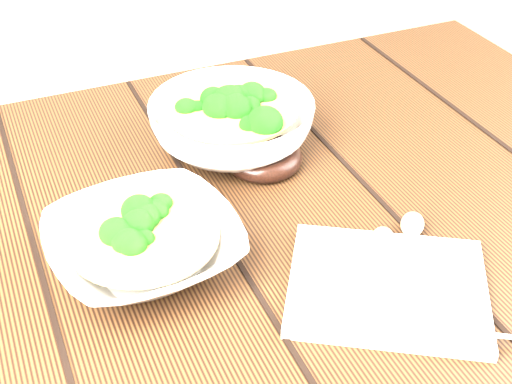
% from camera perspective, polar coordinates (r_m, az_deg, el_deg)
% --- Properties ---
extents(table, '(1.20, 0.80, 0.75)m').
position_cam_1_polar(table, '(0.91, -1.62, -8.52)').
color(table, '#382110').
rests_on(table, ground).
extents(soup_bowl_front, '(0.22, 0.22, 0.06)m').
position_cam_1_polar(soup_bowl_front, '(0.77, -8.94, -4.15)').
color(soup_bowl_front, silver).
rests_on(soup_bowl_front, table).
extents(soup_bowl_back, '(0.23, 0.23, 0.08)m').
position_cam_1_polar(soup_bowl_back, '(0.94, -1.94, 5.54)').
color(soup_bowl_back, silver).
rests_on(soup_bowl_back, table).
extents(trivet, '(0.11, 0.11, 0.02)m').
position_cam_1_polar(trivet, '(0.92, 0.58, 2.80)').
color(trivet, black).
rests_on(trivet, table).
extents(napkin, '(0.26, 0.25, 0.01)m').
position_cam_1_polar(napkin, '(0.75, 10.46, -7.46)').
color(napkin, beige).
rests_on(napkin, table).
extents(spoon_left, '(0.11, 0.15, 0.01)m').
position_cam_1_polar(spoon_left, '(0.77, 9.96, -5.31)').
color(spoon_left, '#ADAA98').
rests_on(spoon_left, napkin).
extents(spoon_right, '(0.12, 0.14, 0.01)m').
position_cam_1_polar(spoon_right, '(0.80, 12.13, -3.91)').
color(spoon_right, '#ADAA98').
rests_on(spoon_right, napkin).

